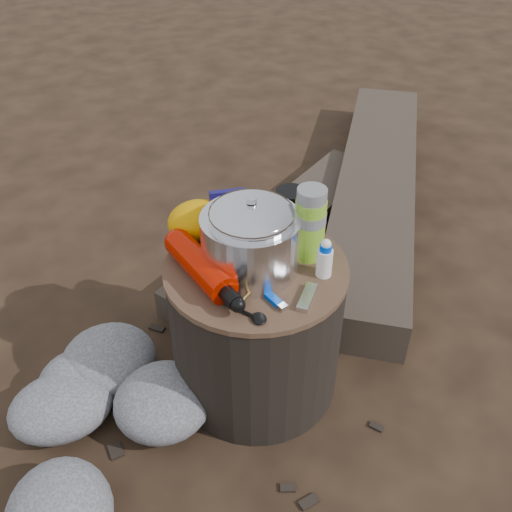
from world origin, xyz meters
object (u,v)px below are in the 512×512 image
object	(u,v)px
camping_pot	(252,237)
fuel_bottle	(201,266)
thermos	(310,224)
travel_mug	(291,210)
stump	(256,327)
log_main	(376,187)

from	to	relation	value
camping_pot	fuel_bottle	size ratio (longest dim) A/B	0.66
thermos	fuel_bottle	bearing A→B (deg)	179.61
camping_pot	thermos	world-z (taller)	camping_pot
fuel_bottle	travel_mug	size ratio (longest dim) A/B	2.56
thermos	stump	bearing A→B (deg)	-179.52
travel_mug	thermos	bearing A→B (deg)	-90.29
fuel_bottle	camping_pot	bearing A→B (deg)	-18.90
log_main	travel_mug	distance (m)	1.04
stump	travel_mug	xyz separation A→B (m)	(0.15, 0.13, 0.28)
fuel_bottle	thermos	bearing A→B (deg)	-15.14
log_main	travel_mug	bearing A→B (deg)	-104.15
log_main	thermos	world-z (taller)	thermos
camping_pot	travel_mug	bearing A→B (deg)	40.47
travel_mug	camping_pot	bearing A→B (deg)	-139.53
stump	log_main	world-z (taller)	stump
stump	travel_mug	world-z (taller)	travel_mug
log_main	thermos	distance (m)	1.14
stump	camping_pot	world-z (taller)	camping_pot
log_main	thermos	xyz separation A→B (m)	(-0.69, -0.78, 0.47)
fuel_bottle	thermos	distance (m)	0.30
camping_pot	thermos	bearing A→B (deg)	2.71
stump	fuel_bottle	world-z (taller)	fuel_bottle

